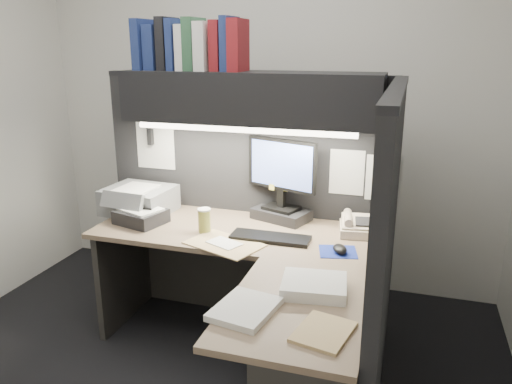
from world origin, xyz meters
TOP-DOWN VIEW (x-y plane):
  - wall_back at (0.00, 1.50)m, footprint 3.50×0.04m
  - partition_back at (0.03, 0.93)m, footprint 1.90×0.06m
  - partition_right at (0.98, 0.18)m, footprint 0.06×1.50m
  - desk at (0.43, -0.00)m, footprint 1.70×1.53m
  - overhead_shelf at (0.12, 0.75)m, footprint 1.55×0.34m
  - task_light_tube at (0.12, 0.61)m, footprint 1.32×0.04m
  - monitor at (0.31, 0.82)m, footprint 0.46×0.31m
  - keyboard at (0.34, 0.47)m, footprint 0.46×0.16m
  - mousepad at (0.73, 0.41)m, footprint 0.23×0.22m
  - mouse at (0.74, 0.39)m, footprint 0.11×0.13m
  - telephone at (0.80, 0.71)m, footprint 0.24×0.25m
  - coffee_cup at (-0.07, 0.47)m, footprint 0.08×0.08m
  - printer at (-0.62, 0.68)m, footprint 0.44×0.39m
  - notebook_stack at (-0.51, 0.50)m, footprint 0.33×0.30m
  - open_folder at (0.11, 0.32)m, footprint 0.47×0.39m
  - paper_stack_a at (0.69, -0.07)m, footprint 0.32×0.28m
  - paper_stack_b at (0.45, -0.34)m, footprint 0.27×0.32m
  - manila_stack at (0.80, -0.40)m, footprint 0.24×0.28m
  - binder_row at (-0.24, 0.75)m, footprint 0.68×0.26m
  - pinned_papers at (0.42, 0.56)m, footprint 1.76×1.31m

SIDE VIEW (x-z plane):
  - desk at x=0.43m, z-range 0.08..0.81m
  - mousepad at x=0.73m, z-range 0.73..0.73m
  - open_folder at x=0.11m, z-range 0.73..0.74m
  - manila_stack at x=0.80m, z-range 0.73..0.74m
  - keyboard at x=0.34m, z-range 0.73..0.75m
  - paper_stack_b at x=0.45m, z-range 0.73..0.76m
  - mouse at x=0.74m, z-range 0.73..0.78m
  - paper_stack_a at x=0.69m, z-range 0.73..0.79m
  - notebook_stack at x=-0.51m, z-range 0.73..0.81m
  - telephone at x=0.80m, z-range 0.73..0.82m
  - coffee_cup at x=-0.07m, z-range 0.73..0.87m
  - partition_back at x=0.03m, z-range 0.00..1.60m
  - partition_right at x=0.98m, z-range 0.00..1.60m
  - printer at x=-0.62m, z-range 0.73..0.90m
  - monitor at x=0.31m, z-range 0.68..1.20m
  - pinned_papers at x=0.42m, z-range 0.80..1.31m
  - task_light_tube at x=0.12m, z-range 1.31..1.35m
  - wall_back at x=0.00m, z-range 0.00..2.70m
  - overhead_shelf at x=0.12m, z-range 1.35..1.65m
  - binder_row at x=-0.24m, z-range 1.64..1.95m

